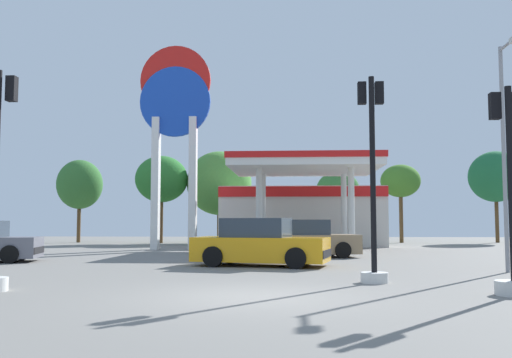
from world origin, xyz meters
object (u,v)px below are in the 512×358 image
(tree_1, at_px, (162,179))
(tree_5, at_px, (496,177))
(tree_4, at_px, (400,181))
(car_3, at_px, (260,244))
(traffic_signal_1, at_px, (512,224))
(tree_0, at_px, (80,185))
(car_1, at_px, (305,240))
(tree_3, at_px, (338,190))
(corner_streetlamp, at_px, (506,134))
(traffic_signal_2, at_px, (373,196))
(station_pole_sign, at_px, (175,120))
(tree_2, at_px, (219,183))

(tree_1, height_order, tree_5, tree_5)
(tree_4, bearing_deg, car_3, -112.57)
(traffic_signal_1, xyz_separation_m, tree_0, (-20.11, 28.19, 2.78))
(car_1, xyz_separation_m, tree_4, (7.35, 16.88, 3.70))
(car_1, relative_size, tree_3, 0.90)
(tree_0, height_order, corner_streetlamp, corner_streetlamp)
(tree_0, bearing_deg, car_3, -55.27)
(tree_1, bearing_deg, tree_5, 5.26)
(traffic_signal_2, bearing_deg, car_1, 98.51)
(tree_5, bearing_deg, tree_3, 178.61)
(traffic_signal_2, bearing_deg, tree_1, 114.14)
(tree_3, bearing_deg, tree_5, -1.39)
(corner_streetlamp, bearing_deg, traffic_signal_1, -110.21)
(car_1, height_order, tree_5, tree_5)
(traffic_signal_2, height_order, tree_5, tree_5)
(tree_3, bearing_deg, station_pole_sign, -130.13)
(car_3, height_order, tree_4, tree_4)
(traffic_signal_1, distance_m, corner_streetlamp, 6.02)
(station_pole_sign, relative_size, car_1, 2.39)
(tree_5, bearing_deg, traffic_signal_2, -115.13)
(car_3, xyz_separation_m, tree_5, (15.98, 22.36, 4.05))
(tree_2, relative_size, tree_5, 0.99)
(tree_4, distance_m, corner_streetlamp, 23.91)
(traffic_signal_1, relative_size, tree_1, 0.70)
(tree_4, bearing_deg, tree_1, -175.06)
(tree_0, distance_m, tree_4, 23.48)
(car_1, height_order, traffic_signal_2, traffic_signal_2)
(station_pole_sign, bearing_deg, tree_0, 132.58)
(car_3, height_order, tree_3, tree_3)
(tree_0, relative_size, tree_3, 1.15)
(station_pole_sign, distance_m, tree_4, 18.07)
(tree_1, bearing_deg, tree_2, 8.65)
(traffic_signal_1, relative_size, tree_0, 0.72)
(car_1, bearing_deg, tree_2, 109.74)
(car_3, relative_size, tree_3, 0.92)
(tree_2, bearing_deg, tree_5, 4.56)
(tree_1, bearing_deg, traffic_signal_1, -63.26)
(tree_4, bearing_deg, car_1, -113.54)
(station_pole_sign, distance_m, tree_3, 15.67)
(car_3, distance_m, tree_5, 27.78)
(car_3, height_order, tree_1, tree_1)
(station_pole_sign, height_order, tree_0, station_pole_sign)
(traffic_signal_2, xyz_separation_m, corner_streetlamp, (4.39, 2.86, 1.99))
(tree_0, bearing_deg, tree_3, 5.25)
(tree_5, bearing_deg, tree_1, -174.74)
(car_1, bearing_deg, tree_3, 80.70)
(car_1, distance_m, tree_1, 18.66)
(car_3, relative_size, tree_2, 0.73)
(tree_0, distance_m, tree_5, 30.51)
(car_3, distance_m, tree_3, 23.31)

